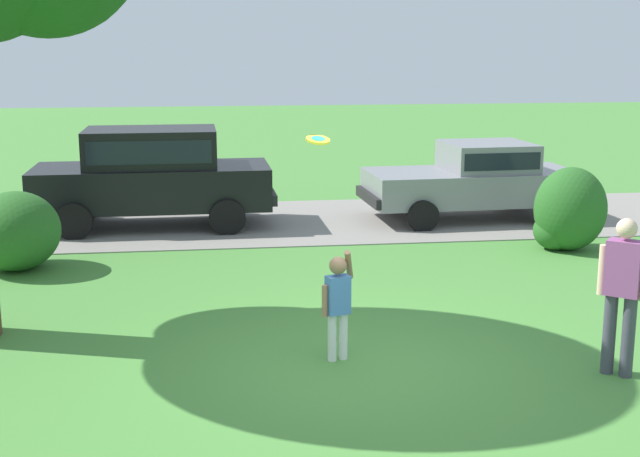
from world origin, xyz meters
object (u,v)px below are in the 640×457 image
at_px(adult_onlooker, 622,288).
at_px(frisbee, 318,140).
at_px(parked_suv, 152,172).
at_px(child_thrower, 338,299).
at_px(parked_sedan, 476,178).

bearing_deg(adult_onlooker, frisbee, 155.93).
xyz_separation_m(parked_suv, adult_onlooker, (5.41, -8.46, -0.09)).
bearing_deg(child_thrower, frisbee, 106.04).
distance_m(parked_sedan, child_thrower, 8.52).
xyz_separation_m(frisbee, adult_onlooker, (3.10, -1.38, -1.48)).
relative_size(parked_sedan, adult_onlooker, 2.58).
bearing_deg(parked_sedan, frisbee, -120.68).
relative_size(parked_sedan, frisbee, 15.67).
bearing_deg(frisbee, parked_sedan, 59.32).
height_order(frisbee, adult_onlooker, frisbee).
relative_size(child_thrower, adult_onlooker, 0.74).
bearing_deg(parked_suv, adult_onlooker, -57.40).
xyz_separation_m(parked_sedan, child_thrower, (-3.99, -7.53, -0.13)).
relative_size(parked_sedan, parked_suv, 0.95).
distance_m(parked_suv, frisbee, 7.57).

